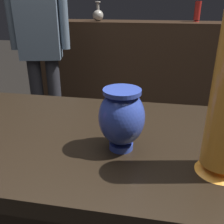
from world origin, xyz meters
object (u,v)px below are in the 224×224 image
at_px(shelf_vase_right, 197,12).
at_px(shelf_vase_left, 98,15).
at_px(visitor_near_left, 40,41).
at_px(vase_centerpiece, 122,117).
at_px(shelf_vase_far_left, 52,12).

distance_m(shelf_vase_right, shelf_vase_left, 1.05).
bearing_deg(visitor_near_left, shelf_vase_left, -120.17).
xyz_separation_m(vase_centerpiece, shelf_vase_far_left, (-1.11, 2.22, 0.18)).
relative_size(shelf_vase_far_left, shelf_vase_right, 0.85).
bearing_deg(shelf_vase_far_left, visitor_near_left, -74.29).
height_order(shelf_vase_far_left, shelf_vase_left, shelf_vase_left).
bearing_deg(shelf_vase_left, shelf_vase_far_left, 179.51).
height_order(vase_centerpiece, shelf_vase_right, shelf_vase_right).
bearing_deg(vase_centerpiece, shelf_vase_far_left, 116.55).
xyz_separation_m(shelf_vase_far_left, shelf_vase_right, (1.56, 0.12, 0.01)).
bearing_deg(shelf_vase_right, shelf_vase_left, -173.34).
relative_size(shelf_vase_far_left, shelf_vase_left, 0.87).
distance_m(shelf_vase_right, visitor_near_left, 1.67).
distance_m(shelf_vase_far_left, shelf_vase_right, 1.56).
bearing_deg(visitor_near_left, vase_centerpiece, 109.27).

